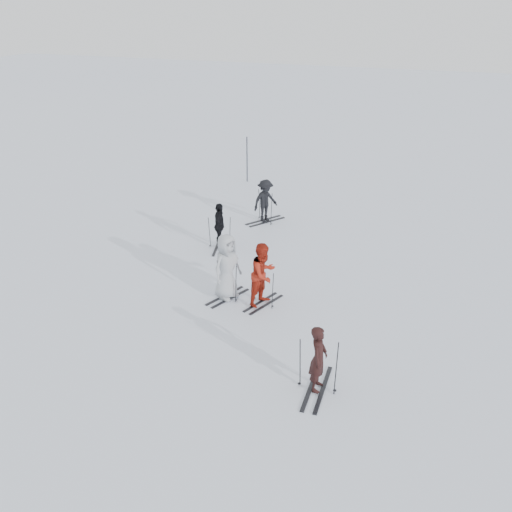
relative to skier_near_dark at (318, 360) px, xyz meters
The scene contains 12 objects.
ground 4.66m from the skier_near_dark, 133.47° to the left, with size 120.00×120.00×0.00m, color silver.
skier_near_dark is the anchor object (origin of this frame).
skier_red 4.16m from the skier_near_dark, 127.55° to the left, with size 0.92×0.72×1.90m, color maroon.
skier_grey 4.92m from the skier_near_dark, 138.32° to the left, with size 0.98×0.64×2.01m, color #A3A8AC.
skier_uphill_left 8.52m from the skier_near_dark, 129.37° to the left, with size 0.96×0.40×1.63m, color black.
skier_uphill_far 10.72m from the skier_near_dark, 116.45° to the left, with size 1.10×0.63×1.70m, color black.
skis_near_dark 0.13m from the skier_near_dark, ahead, with size 0.99×1.87×1.36m, color black, non-canonical shape.
skis_red 4.16m from the skier_near_dark, 127.55° to the left, with size 0.82×1.55×1.13m, color black, non-canonical shape.
skis_grey 4.92m from the skier_near_dark, 138.32° to the left, with size 0.86×1.62×1.18m, color black, non-canonical shape.
skis_uphill_left 8.52m from the skier_near_dark, 129.37° to the left, with size 0.87×1.65×1.20m, color black, non-canonical shape.
skis_uphill_far 10.72m from the skier_near_dark, 116.45° to the left, with size 0.95×1.79×1.31m, color black, non-canonical shape.
piste_marker 16.13m from the skier_near_dark, 117.43° to the left, with size 0.05×0.05×2.18m, color black.
Camera 1 is at (5.65, -13.81, 8.31)m, focal length 40.00 mm.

